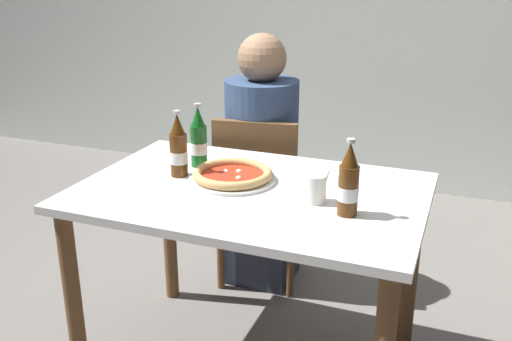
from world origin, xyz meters
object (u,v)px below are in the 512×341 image
object	(u,v)px
dining_table_main	(251,218)
paper_cup	(315,189)
napkin_with_cutlery	(331,176)
beer_bottle_left	(199,140)
pizza_margherita_near	(232,175)
diner_seated	(262,168)
chair_behind_table	(260,191)
beer_bottle_right	(178,149)
beer_bottle_center	(349,183)

from	to	relation	value
dining_table_main	paper_cup	world-z (taller)	paper_cup
napkin_with_cutlery	paper_cup	size ratio (longest dim) A/B	2.30
beer_bottle_left	paper_cup	distance (m)	0.56
pizza_margherita_near	dining_table_main	bearing A→B (deg)	-27.62
diner_seated	beer_bottle_left	bearing A→B (deg)	-97.67
dining_table_main	chair_behind_table	xyz separation A→B (m)	(-0.20, 0.61, -0.15)
dining_table_main	beer_bottle_right	size ratio (longest dim) A/B	4.86
dining_table_main	beer_bottle_left	bearing A→B (deg)	150.97
beer_bottle_right	paper_cup	size ratio (longest dim) A/B	2.60
diner_seated	pizza_margherita_near	world-z (taller)	diner_seated
diner_seated	pizza_margherita_near	distance (m)	0.65
chair_behind_table	napkin_with_cutlery	size ratio (longest dim) A/B	3.89
napkin_with_cutlery	chair_behind_table	bearing A→B (deg)	137.55
beer_bottle_center	beer_bottle_right	size ratio (longest dim) A/B	1.00
beer_bottle_right	paper_cup	distance (m)	0.54
diner_seated	beer_bottle_center	world-z (taller)	diner_seated
beer_bottle_center	paper_cup	distance (m)	0.15
beer_bottle_left	beer_bottle_center	world-z (taller)	same
chair_behind_table	beer_bottle_left	world-z (taller)	beer_bottle_left
napkin_with_cutlery	beer_bottle_left	bearing A→B (deg)	-173.33
diner_seated	beer_bottle_left	size ratio (longest dim) A/B	4.89
dining_table_main	beer_bottle_left	world-z (taller)	beer_bottle_left
beer_bottle_left	napkin_with_cutlery	world-z (taller)	beer_bottle_left
beer_bottle_right	napkin_with_cutlery	bearing A→B (deg)	19.44
beer_bottle_right	dining_table_main	bearing A→B (deg)	-5.15
dining_table_main	paper_cup	xyz separation A→B (m)	(0.24, -0.04, 0.16)
napkin_with_cutlery	diner_seated	bearing A→B (deg)	134.83
paper_cup	dining_table_main	bearing A→B (deg)	171.16
dining_table_main	paper_cup	bearing A→B (deg)	-8.84
pizza_margherita_near	beer_bottle_left	world-z (taller)	beer_bottle_left
dining_table_main	beer_bottle_right	xyz separation A→B (m)	(-0.30, 0.03, 0.22)
dining_table_main	beer_bottle_right	bearing A→B (deg)	174.85
diner_seated	paper_cup	bearing A→B (deg)	-57.13
dining_table_main	beer_bottle_right	world-z (taller)	beer_bottle_right
chair_behind_table	beer_bottle_center	size ratio (longest dim) A/B	3.44
diner_seated	beer_bottle_right	world-z (taller)	diner_seated
dining_table_main	napkin_with_cutlery	size ratio (longest dim) A/B	5.49
pizza_margherita_near	beer_bottle_right	xyz separation A→B (m)	(-0.21, -0.02, 0.08)
beer_bottle_center	paper_cup	size ratio (longest dim) A/B	2.60
beer_bottle_right	beer_bottle_left	bearing A→B (deg)	81.77
pizza_margherita_near	beer_bottle_center	size ratio (longest dim) A/B	1.28
pizza_margherita_near	beer_bottle_left	xyz separation A→B (m)	(-0.19, 0.11, 0.08)
diner_seated	pizza_margherita_near	size ratio (longest dim) A/B	3.83
beer_bottle_center	beer_bottle_right	world-z (taller)	same
chair_behind_table	napkin_with_cutlery	xyz separation A→B (m)	(0.43, -0.40, 0.27)
paper_cup	diner_seated	bearing A→B (deg)	122.87
chair_behind_table	beer_bottle_right	bearing A→B (deg)	72.43
beer_bottle_left	pizza_margherita_near	bearing A→B (deg)	-29.70
dining_table_main	beer_bottle_center	size ratio (longest dim) A/B	4.86
diner_seated	chair_behind_table	bearing A→B (deg)	-78.61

